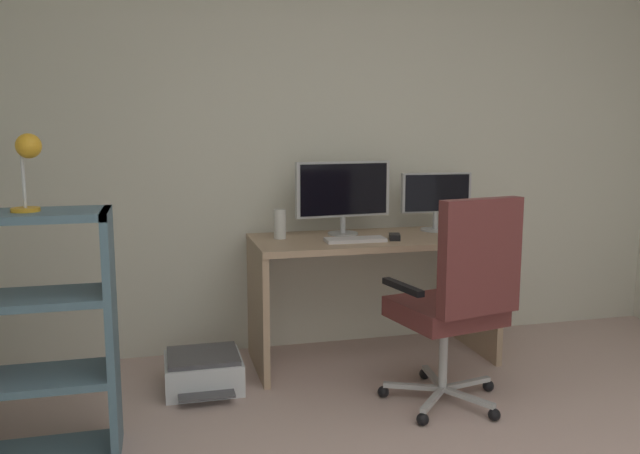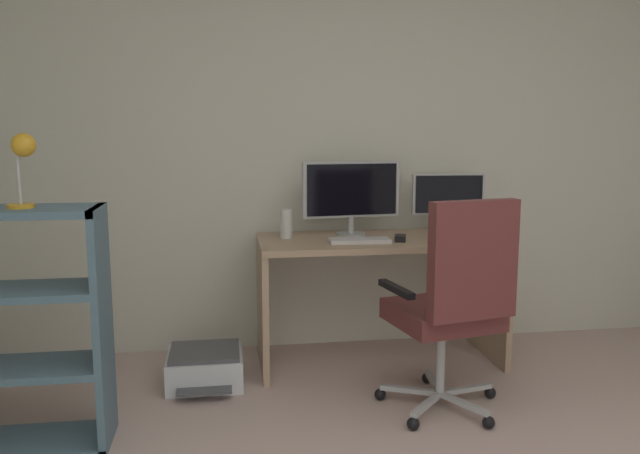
# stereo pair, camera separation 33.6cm
# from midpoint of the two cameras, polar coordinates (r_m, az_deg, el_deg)

# --- Properties ---
(wall_back) EXTENTS (4.58, 0.10, 2.75)m
(wall_back) POSITION_cam_midpoint_polar(r_m,az_deg,el_deg) (4.09, -0.99, 8.69)
(wall_back) COLOR silver
(wall_back) RESTS_ON ground
(desk) EXTENTS (1.41, 0.62, 0.75)m
(desk) POSITION_cam_midpoint_polar(r_m,az_deg,el_deg) (3.80, 2.15, -3.93)
(desk) COLOR tan
(desk) RESTS_ON ground
(monitor_main) EXTENTS (0.59, 0.18, 0.44)m
(monitor_main) POSITION_cam_midpoint_polar(r_m,az_deg,el_deg) (3.81, -0.45, 3.14)
(monitor_main) COLOR #B2B5B7
(monitor_main) RESTS_ON desk
(monitor_secondary) EXTENTS (0.44, 0.18, 0.36)m
(monitor_secondary) POSITION_cam_midpoint_polar(r_m,az_deg,el_deg) (4.00, 7.91, 2.71)
(monitor_secondary) COLOR #B2B5B7
(monitor_secondary) RESTS_ON desk
(keyboard) EXTENTS (0.34, 0.14, 0.02)m
(keyboard) POSITION_cam_midpoint_polar(r_m,az_deg,el_deg) (3.61, 0.50, -1.16)
(keyboard) COLOR silver
(keyboard) RESTS_ON desk
(computer_mouse) EXTENTS (0.09, 0.11, 0.03)m
(computer_mouse) POSITION_cam_midpoint_polar(r_m,az_deg,el_deg) (3.68, 4.04, -0.90)
(computer_mouse) COLOR black
(computer_mouse) RESTS_ON desk
(desktop_speaker) EXTENTS (0.07, 0.07, 0.17)m
(desktop_speaker) POSITION_cam_midpoint_polar(r_m,az_deg,el_deg) (3.72, -6.17, 0.24)
(desktop_speaker) COLOR silver
(desktop_speaker) RESTS_ON desk
(office_chair) EXTENTS (0.63, 0.65, 1.07)m
(office_chair) POSITION_cam_midpoint_polar(r_m,az_deg,el_deg) (3.15, 9.17, -6.05)
(office_chair) COLOR #B7BABC
(office_chair) RESTS_ON ground
(desk_lamp) EXTENTS (0.13, 0.11, 0.31)m
(desk_lamp) POSITION_cam_midpoint_polar(r_m,az_deg,el_deg) (2.85, -27.64, 5.47)
(desk_lamp) COLOR gold
(desk_lamp) RESTS_ON bookshelf
(printer) EXTENTS (0.40, 0.45, 0.19)m
(printer) POSITION_cam_midpoint_polar(r_m,az_deg,el_deg) (3.60, -13.01, -12.42)
(printer) COLOR silver
(printer) RESTS_ON ground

